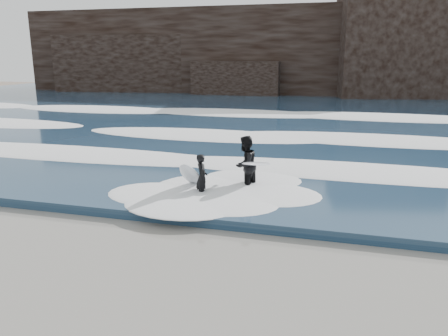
{
  "coord_description": "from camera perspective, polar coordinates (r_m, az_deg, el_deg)",
  "views": [
    {
      "loc": [
        3.97,
        -7.7,
        4.64
      ],
      "look_at": [
        0.27,
        5.87,
        1.0
      ],
      "focal_mm": 35.0,
      "sensor_mm": 36.0,
      "label": 1
    }
  ],
  "objects": [
    {
      "name": "foam_mid",
      "position": [
        24.4,
        5.68,
        4.47
      ],
      "size": [
        60.0,
        4.0,
        0.24
      ],
      "primitive_type": "ellipsoid",
      "color": "white",
      "rests_on": "sea"
    },
    {
      "name": "sea",
      "position": [
        37.19,
        9.1,
        7.38
      ],
      "size": [
        90.0,
        52.0,
        0.3
      ],
      "primitive_type": "cube",
      "color": "#1C344D",
      "rests_on": "ground"
    },
    {
      "name": "ground",
      "position": [
        9.83,
        -10.9,
        -13.94
      ],
      "size": [
        120.0,
        120.0,
        0.0
      ],
      "primitive_type": "plane",
      "color": "#856C57",
      "rests_on": "ground"
    },
    {
      "name": "surfer_right",
      "position": [
        14.92,
        2.89,
        0.42
      ],
      "size": [
        1.46,
        2.14,
        2.01
      ],
      "color": "black",
      "rests_on": "ground"
    },
    {
      "name": "foam_far",
      "position": [
        33.21,
        8.34,
        7.1
      ],
      "size": [
        60.0,
        4.8,
        0.3
      ],
      "primitive_type": "ellipsoid",
      "color": "white",
      "rests_on": "sea"
    },
    {
      "name": "headland",
      "position": [
        53.85,
        11.41,
        14.61
      ],
      "size": [
        70.0,
        9.0,
        10.0
      ],
      "primitive_type": "cube",
      "color": "black",
      "rests_on": "ground"
    },
    {
      "name": "surfer_left",
      "position": [
        14.29,
        -3.36,
        -1.16
      ],
      "size": [
        1.11,
        1.97,
        1.56
      ],
      "color": "black",
      "rests_on": "ground"
    },
    {
      "name": "foam_near",
      "position": [
        17.69,
        1.83,
        0.62
      ],
      "size": [
        60.0,
        3.2,
        0.2
      ],
      "primitive_type": "ellipsoid",
      "color": "white",
      "rests_on": "sea"
    }
  ]
}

